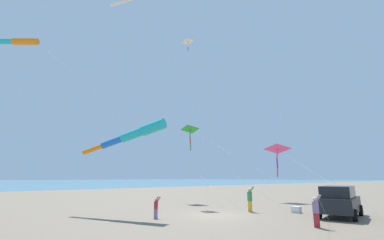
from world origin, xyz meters
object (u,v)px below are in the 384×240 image
kite_windsock_long_streamer_right (4,42)px  kite_delta_white_trailing (190,130)px  person_child_green_jacket (316,209)px  kite_delta_green_low_center (188,42)px  person_child_grey_jacket (156,206)px  person_adult_flyer (250,198)px  kite_delta_blue_topmost (277,149)px  cooler_box (296,210)px  kite_windsock_red_high_left (134,134)px  parked_car (339,201)px

kite_windsock_long_streamer_right → kite_delta_white_trailing: bearing=-90.3°
person_child_green_jacket → kite_delta_green_low_center: 24.72m
person_child_green_jacket → person_child_grey_jacket: (7.87, 3.93, -0.18)m
kite_windsock_long_streamer_right → person_child_green_jacket: bearing=-142.3°
kite_windsock_long_streamer_right → person_adult_flyer: bearing=-122.8°
person_child_green_jacket → kite_windsock_long_streamer_right: 22.09m
kite_delta_blue_topmost → person_adult_flyer: bearing=108.1°
cooler_box → kite_delta_white_trailing: size_ratio=0.04×
person_adult_flyer → kite_windsock_long_streamer_right: 20.35m
kite_windsock_red_high_left → person_adult_flyer: bearing=-120.8°
kite_delta_white_trailing → parked_car: bearing=176.3°
person_child_green_jacket → kite_delta_green_low_center: size_ratio=0.08×
cooler_box → person_child_green_jacket: 5.79m
kite_windsock_red_high_left → person_child_green_jacket: bearing=-156.9°
kite_delta_blue_topmost → person_child_green_jacket: bearing=125.9°
kite_delta_blue_topmost → kite_delta_green_low_center: 16.22m
kite_delta_green_low_center → person_child_grey_jacket: bearing=130.0°
cooler_box → kite_delta_blue_topmost: kite_delta_blue_topmost is taller
kite_windsock_red_high_left → kite_delta_green_low_center: bearing=-59.3°
cooler_box → person_adult_flyer: 3.18m
person_child_grey_jacket → kite_windsock_red_high_left: bearing=9.9°
kite_delta_white_trailing → kite_windsock_long_streamer_right: size_ratio=0.92×
person_child_grey_jacket → person_adult_flyer: bearing=-106.6°
person_child_grey_jacket → kite_windsock_red_high_left: 5.13m
person_adult_flyer → kite_delta_green_low_center: kite_delta_green_low_center is taller
kite_delta_green_low_center → kite_windsock_long_streamer_right: (-1.03, 17.96, -6.82)m
kite_windsock_red_high_left → kite_delta_green_low_center: size_ratio=0.57×
parked_car → kite_delta_white_trailing: (14.69, -0.95, 6.49)m
kite_delta_green_low_center → kite_windsock_long_streamer_right: kite_delta_green_low_center is taller
kite_windsock_red_high_left → kite_delta_green_low_center: kite_delta_green_low_center is taller
person_child_grey_jacket → kite_windsock_red_high_left: kite_windsock_red_high_left is taller
cooler_box → person_child_grey_jacket: size_ratio=0.50×
parked_car → person_adult_flyer: size_ratio=2.60×
kite_delta_white_trailing → kite_windsock_long_streamer_right: kite_windsock_long_streamer_right is taller
kite_windsock_red_high_left → kite_windsock_long_streamer_right: bearing=55.3°
kite_delta_green_low_center → kite_windsock_long_streamer_right: bearing=93.3°
kite_delta_white_trailing → kite_windsock_red_high_left: kite_delta_white_trailing is taller
parked_car → person_child_green_jacket: size_ratio=2.93×
cooler_box → person_child_green_jacket: size_ratio=0.40×
cooler_box → kite_delta_blue_topmost: (5.65, -7.87, 5.13)m
person_child_green_jacket → person_child_grey_jacket: size_ratio=1.26×
person_adult_flyer → kite_windsock_long_streamer_right: size_ratio=0.10×
kite_delta_white_trailing → kite_windsock_red_high_left: 11.29m
person_child_grey_jacket → kite_delta_green_low_center: kite_delta_green_low_center is taller
kite_delta_blue_topmost → cooler_box: bearing=125.7°
cooler_box → person_adult_flyer: (2.47, 1.86, 0.75)m
person_adult_flyer → kite_delta_green_low_center: 20.58m
parked_car → kite_delta_green_low_center: (15.80, -1.58, 17.41)m
person_child_green_jacket → kite_delta_blue_topmost: 16.08m
parked_car → kite_windsock_long_streamer_right: (14.77, 16.38, 10.59)m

